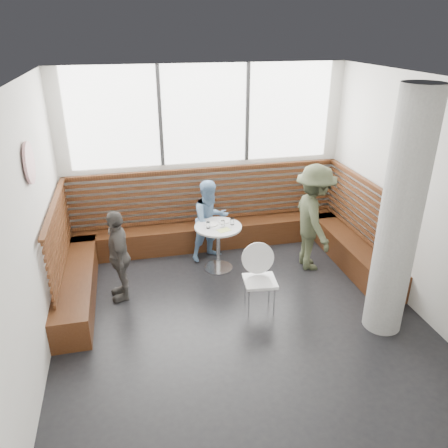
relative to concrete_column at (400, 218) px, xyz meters
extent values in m
cube|color=silver|center=(-1.85, 0.60, 0.00)|extent=(5.00, 5.00, 3.20)
cube|color=black|center=(-1.85, 0.60, -1.60)|extent=(5.00, 5.00, 0.01)
cube|color=white|center=(-1.85, 0.60, 1.60)|extent=(5.00, 5.00, 0.01)
cube|color=white|center=(-1.85, 3.08, 0.77)|extent=(4.50, 0.02, 1.65)
cube|color=#3F3F42|center=(-2.60, 3.06, 0.77)|extent=(0.06, 0.04, 1.65)
cube|color=#3F3F42|center=(-1.10, 3.06, 0.77)|extent=(0.06, 0.04, 1.65)
cube|color=#3F200F|center=(-1.85, 2.85, -1.38)|extent=(5.00, 0.50, 0.45)
cube|color=#3F200F|center=(-4.10, 1.85, -1.38)|extent=(0.50, 2.50, 0.45)
cube|color=#3F200F|center=(0.40, 1.85, -1.38)|extent=(0.50, 2.50, 0.45)
cube|color=#432310|center=(-1.85, 3.02, -0.65)|extent=(4.88, 0.08, 0.98)
cube|color=#432310|center=(-4.27, 1.85, -0.65)|extent=(0.08, 2.38, 0.98)
cube|color=#432310|center=(0.57, 1.85, -0.65)|extent=(0.08, 2.38, 0.98)
cylinder|color=gray|center=(0.00, 0.00, 0.00)|extent=(0.50, 0.50, 3.20)
cylinder|color=white|center=(-4.31, 1.00, 0.70)|extent=(0.03, 0.50, 0.50)
cylinder|color=silver|center=(-1.86, 1.99, -1.59)|extent=(0.48, 0.48, 0.03)
cylinder|color=silver|center=(-1.86, 1.99, -1.20)|extent=(0.07, 0.07, 0.76)
cylinder|color=#B7B7BA|center=(-1.86, 1.99, -0.83)|extent=(0.77, 0.77, 0.03)
cube|color=white|center=(-1.54, 0.71, -1.12)|extent=(0.45, 0.42, 0.04)
cylinder|color=white|center=(-1.54, 0.90, -0.86)|extent=(0.47, 0.11, 0.46)
cylinder|color=silver|center=(-1.72, 0.55, -1.37)|extent=(0.02, 0.02, 0.46)
cylinder|color=silver|center=(-1.35, 0.55, -1.37)|extent=(0.02, 0.02, 0.46)
cylinder|color=silver|center=(-1.72, 0.87, -1.37)|extent=(0.02, 0.02, 0.46)
cylinder|color=silver|center=(-1.35, 0.87, -1.37)|extent=(0.02, 0.02, 0.46)
imported|color=#40472F|center=(-0.32, 1.73, -0.71)|extent=(0.75, 1.20, 1.79)
imported|color=#6D93BD|center=(-1.91, 2.40, -0.89)|extent=(0.84, 0.76, 1.42)
imported|color=#4F4B47|center=(-3.45, 1.51, -0.90)|extent=(0.40, 0.84, 1.40)
cylinder|color=white|center=(-1.95, 2.07, -0.80)|extent=(0.21, 0.21, 0.01)
cylinder|color=white|center=(-1.73, 2.13, -0.80)|extent=(0.18, 0.18, 0.01)
cylinder|color=white|center=(-2.03, 1.95, -0.76)|extent=(0.07, 0.07, 0.10)
cylinder|color=white|center=(-1.79, 1.95, -0.76)|extent=(0.07, 0.07, 0.11)
cylinder|color=white|center=(-1.62, 2.00, -0.76)|extent=(0.07, 0.07, 0.10)
cube|color=#A5C64C|center=(-1.80, 1.81, -0.81)|extent=(0.24, 0.20, 0.00)
camera|label=1|loc=(-3.20, -4.28, 2.16)|focal=35.00mm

